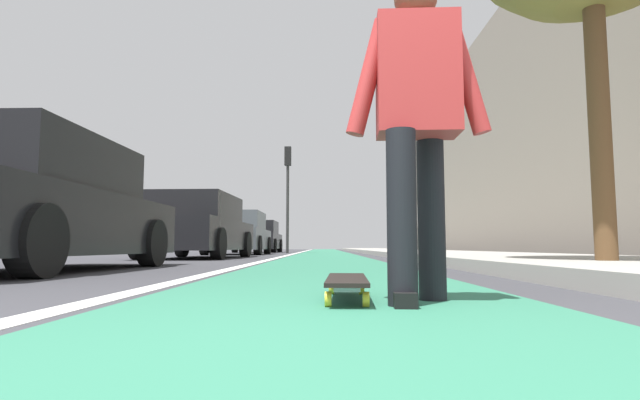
{
  "coord_description": "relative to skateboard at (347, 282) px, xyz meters",
  "views": [
    {
      "loc": [
        -1.0,
        0.04,
        0.27
      ],
      "look_at": [
        9.32,
        0.12,
        1.24
      ],
      "focal_mm": 28.07,
      "sensor_mm": 36.0,
      "label": 1
    }
  ],
  "objects": [
    {
      "name": "ground_plane",
      "position": [
        8.41,
        0.07,
        -0.09
      ],
      "size": [
        80.0,
        80.0,
        0.0
      ],
      "primitive_type": "plane",
      "color": "#38383D"
    },
    {
      "name": "bike_lane_paint",
      "position": [
        22.41,
        0.07,
        -0.09
      ],
      "size": [
        56.0,
        2.05,
        0.0
      ],
      "primitive_type": "cube",
      "color": "#2D7256",
      "rests_on": "ground"
    },
    {
      "name": "lane_stripe_white",
      "position": [
        18.41,
        1.25,
        -0.09
      ],
      "size": [
        52.0,
        0.16,
        0.01
      ],
      "primitive_type": "cube",
      "color": "silver",
      "rests_on": "ground"
    },
    {
      "name": "sidewalk_curb",
      "position": [
        16.41,
        -3.05,
        -0.03
      ],
      "size": [
        52.0,
        3.2,
        0.14
      ],
      "primitive_type": "cube",
      "color": "#9E9B93",
      "rests_on": "ground"
    },
    {
      "name": "building_facade",
      "position": [
        20.41,
        -6.19,
        3.93
      ],
      "size": [
        40.0,
        1.2,
        8.04
      ],
      "primitive_type": "cube",
      "color": "gray",
      "rests_on": "ground"
    },
    {
      "name": "skateboard",
      "position": [
        0.0,
        0.0,
        0.0
      ],
      "size": [
        0.85,
        0.24,
        0.11
      ],
      "color": "yellow",
      "rests_on": "ground"
    },
    {
      "name": "skater_person",
      "position": [
        -0.15,
        -0.35,
        0.84
      ],
      "size": [
        0.45,
        0.72,
        1.64
      ],
      "color": "black",
      "rests_on": "ground"
    },
    {
      "name": "parked_car_near",
      "position": [
        2.96,
        3.33,
        0.62
      ],
      "size": [
        4.26,
        1.94,
        1.48
      ],
      "color": "black",
      "rests_on": "ground"
    },
    {
      "name": "parked_car_mid",
      "position": [
        9.33,
        3.13,
        0.63
      ],
      "size": [
        4.64,
        2.09,
        1.5
      ],
      "color": "black",
      "rests_on": "ground"
    },
    {
      "name": "parked_car_far",
      "position": [
        14.86,
        3.11,
        0.61
      ],
      "size": [
        4.16,
        1.97,
        1.48
      ],
      "color": "#4C5156",
      "rests_on": "ground"
    },
    {
      "name": "parked_car_end",
      "position": [
        21.22,
        3.24,
        0.61
      ],
      "size": [
        4.06,
        2.03,
        1.48
      ],
      "color": "black",
      "rests_on": "ground"
    },
    {
      "name": "traffic_light",
      "position": [
        18.4,
        1.65,
        3.01
      ],
      "size": [
        0.33,
        0.28,
        4.51
      ],
      "color": "#2D2D2D",
      "rests_on": "ground"
    },
    {
      "name": "pedestrian_distant",
      "position": [
        11.98,
        -2.45,
        0.88
      ],
      "size": [
        0.48,
        0.74,
        1.7
      ],
      "color": "brown",
      "rests_on": "ground"
    }
  ]
}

